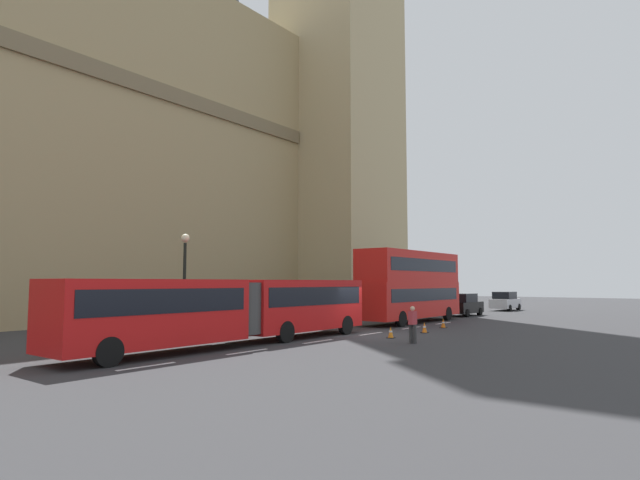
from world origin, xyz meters
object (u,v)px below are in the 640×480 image
Objects in this scene: sedan_trailing at (505,301)px; street_lamp at (184,277)px; pedestrian_near_cones at (413,323)px; sedan_lead at (464,305)px; traffic_cone_middle at (424,328)px; articulated_bus at (237,306)px; double_decker_bus at (411,283)px; traffic_cone_west at (391,332)px; traffic_cone_east at (443,323)px.

street_lamp reaches higher than sedan_trailing.
sedan_lead is at bearing 16.32° from pedestrian_near_cones.
sedan_trailing is 26.09m from traffic_cone_middle.
pedestrian_near_cones is (5.41, -5.89, -0.83)m from articulated_bus.
pedestrian_near_cones is at bearing -47.40° from articulated_bus.
double_decker_bus is 18.55× the size of traffic_cone_west.
sedan_lead is (25.49, -0.01, -0.83)m from articulated_bus.
street_lamp is (0.56, 4.51, 1.31)m from articulated_bus.
sedan_lead is 0.83× the size of street_lamp.
articulated_bus is 3.76× the size of sedan_lead.
sedan_trailing is (36.01, 0.00, -0.83)m from articulated_bus.
traffic_cone_middle is at bearing -1.75° from traffic_cone_west.
sedan_trailing is at bearing 8.94° from traffic_cone_middle.
articulated_bus is at bearing -97.03° from street_lamp.
traffic_cone_east is (-22.21, -3.53, -0.63)m from sedan_trailing.
articulated_bus is 36.02m from sedan_trailing.
double_decker_bus is 18.55× the size of traffic_cone_east.
traffic_cone_west is 0.34× the size of pedestrian_near_cones.
double_decker_bus is at bearing 54.39° from traffic_cone_east.
traffic_cone_west is at bearing 178.25° from traffic_cone_middle.
street_lamp is (-9.69, 8.56, 2.77)m from traffic_cone_middle.
sedan_trailing is 29.53m from traffic_cone_west.
traffic_cone_middle is 0.11× the size of street_lamp.
traffic_cone_west is 1.00× the size of traffic_cone_east.
sedan_trailing is (10.52, 0.01, 0.00)m from sedan_lead.
articulated_bus reaches higher than traffic_cone_west.
sedan_lead is 1.00× the size of sedan_trailing.
traffic_cone_middle and traffic_cone_east have the same top height.
double_decker_bus is 12.53m from pedestrian_near_cones.
street_lamp is (-13.24, 8.04, 2.77)m from traffic_cone_east.
sedan_lead is at bearing -10.27° from street_lamp.
traffic_cone_middle is (-6.08, -4.05, -2.43)m from double_decker_bus.
traffic_cone_west is 10.84m from street_lamp.
pedestrian_near_cones is at bearing -164.30° from traffic_cone_east.
sedan_lead is at bearing -179.94° from sedan_trailing.
articulated_bus is 8.04m from pedestrian_near_cones.
traffic_cone_middle is (-15.24, -4.04, -0.63)m from sedan_lead.
traffic_cone_middle is 5.21m from pedestrian_near_cones.
traffic_cone_west is (-9.58, -3.95, -2.43)m from double_decker_bus.
sedan_trailing is at bearing 0.06° from sedan_lead.
articulated_bus is 28.50× the size of traffic_cone_east.
sedan_trailing reaches higher than traffic_cone_middle.
articulated_bus reaches higher than sedan_lead.
street_lamp is (-6.20, 8.45, 2.77)m from traffic_cone_west.
street_lamp is at bearing 148.74° from traffic_cone_east.
articulated_bus is at bearing -180.00° from sedan_trailing.
articulated_bus is 28.50× the size of traffic_cone_middle.
street_lamp reaches higher than sedan_lead.
articulated_bus is 1.54× the size of double_decker_bus.
pedestrian_near_cones is (-30.60, -5.89, -0.00)m from sedan_trailing.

